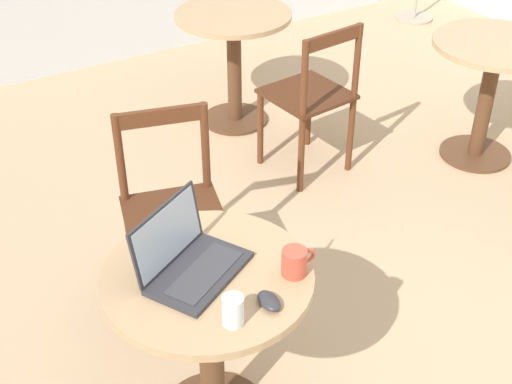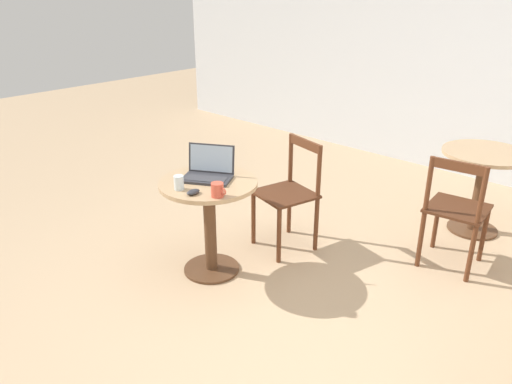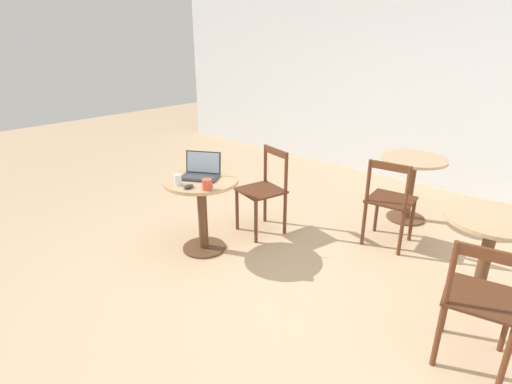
{
  "view_description": "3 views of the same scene",
  "coord_description": "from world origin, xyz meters",
  "px_view_note": "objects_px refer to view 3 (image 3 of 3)",
  "views": [
    {
      "loc": [
        -1.51,
        -1.66,
        2.26
      ],
      "look_at": [
        -0.36,
        0.3,
        0.69
      ],
      "focal_mm": 50.0,
      "sensor_mm": 36.0,
      "label": 1
    },
    {
      "loc": [
        1.7,
        -2.23,
        2.04
      ],
      "look_at": [
        -0.58,
        0.23,
        0.6
      ],
      "focal_mm": 35.0,
      "sensor_mm": 36.0,
      "label": 2
    },
    {
      "loc": [
        1.94,
        -2.31,
        1.96
      ],
      "look_at": [
        -0.34,
        0.22,
        0.63
      ],
      "focal_mm": 28.0,
      "sensor_mm": 36.0,
      "label": 3
    }
  ],
  "objects_px": {
    "mug": "(207,185)",
    "drinking_glass": "(178,180)",
    "laptop": "(201,172)",
    "chair_far_front": "(390,202)",
    "mouse": "(189,186)",
    "chair_near_back": "(264,191)",
    "cafe_table_mid": "(489,241)",
    "cafe_table_near": "(202,199)",
    "chair_mid_front": "(480,303)",
    "cafe_table_far": "(412,175)"
  },
  "relations": [
    {
      "from": "chair_far_front",
      "to": "chair_near_back",
      "type": "bearing_deg",
      "value": -152.06
    },
    {
      "from": "laptop",
      "to": "cafe_table_far",
      "type": "bearing_deg",
      "value": 57.78
    },
    {
      "from": "mouse",
      "to": "mug",
      "type": "bearing_deg",
      "value": 29.75
    },
    {
      "from": "drinking_glass",
      "to": "cafe_table_far",
      "type": "bearing_deg",
      "value": 61.28
    },
    {
      "from": "mouse",
      "to": "drinking_glass",
      "type": "relative_size",
      "value": 1.01
    },
    {
      "from": "cafe_table_far",
      "to": "chair_far_front",
      "type": "height_order",
      "value": "chair_far_front"
    },
    {
      "from": "chair_mid_front",
      "to": "drinking_glass",
      "type": "distance_m",
      "value": 2.46
    },
    {
      "from": "cafe_table_mid",
      "to": "mouse",
      "type": "xyz_separation_m",
      "value": [
        -2.13,
        -1.12,
        0.22
      ]
    },
    {
      "from": "cafe_table_mid",
      "to": "mug",
      "type": "relative_size",
      "value": 5.97
    },
    {
      "from": "chair_near_back",
      "to": "mug",
      "type": "height_order",
      "value": "chair_near_back"
    },
    {
      "from": "chair_far_front",
      "to": "mouse",
      "type": "height_order",
      "value": "chair_far_front"
    },
    {
      "from": "chair_mid_front",
      "to": "laptop",
      "type": "relative_size",
      "value": 2.13
    },
    {
      "from": "mouse",
      "to": "drinking_glass",
      "type": "bearing_deg",
      "value": -175.34
    },
    {
      "from": "cafe_table_near",
      "to": "chair_far_front",
      "type": "bearing_deg",
      "value": 44.94
    },
    {
      "from": "laptop",
      "to": "cafe_table_near",
      "type": "bearing_deg",
      "value": -44.13
    },
    {
      "from": "cafe_table_mid",
      "to": "chair_near_back",
      "type": "bearing_deg",
      "value": -174.24
    },
    {
      "from": "chair_mid_front",
      "to": "mug",
      "type": "relative_size",
      "value": 7.31
    },
    {
      "from": "chair_near_back",
      "to": "chair_mid_front",
      "type": "relative_size",
      "value": 1.0
    },
    {
      "from": "chair_far_front",
      "to": "mouse",
      "type": "relative_size",
      "value": 8.9
    },
    {
      "from": "laptop",
      "to": "mug",
      "type": "xyz_separation_m",
      "value": [
        0.29,
        -0.18,
        0.0
      ]
    },
    {
      "from": "cafe_table_far",
      "to": "mouse",
      "type": "relative_size",
      "value": 7.27
    },
    {
      "from": "chair_mid_front",
      "to": "mouse",
      "type": "xyz_separation_m",
      "value": [
        -2.28,
        -0.38,
        0.28
      ]
    },
    {
      "from": "chair_far_front",
      "to": "cafe_table_mid",
      "type": "bearing_deg",
      "value": -21.7
    },
    {
      "from": "chair_far_front",
      "to": "laptop",
      "type": "xyz_separation_m",
      "value": [
        -1.33,
        -1.24,
        0.32
      ]
    },
    {
      "from": "chair_near_back",
      "to": "chair_far_front",
      "type": "height_order",
      "value": "same"
    },
    {
      "from": "cafe_table_mid",
      "to": "chair_near_back",
      "type": "height_order",
      "value": "chair_near_back"
    },
    {
      "from": "cafe_table_mid",
      "to": "cafe_table_far",
      "type": "xyz_separation_m",
      "value": [
        -1.04,
        1.11,
        0.0
      ]
    },
    {
      "from": "laptop",
      "to": "mouse",
      "type": "distance_m",
      "value": 0.3
    },
    {
      "from": "mouse",
      "to": "cafe_table_far",
      "type": "bearing_deg",
      "value": 63.82
    },
    {
      "from": "laptop",
      "to": "drinking_glass",
      "type": "height_order",
      "value": "laptop"
    },
    {
      "from": "chair_mid_front",
      "to": "chair_far_front",
      "type": "bearing_deg",
      "value": 134.23
    },
    {
      "from": "cafe_table_mid",
      "to": "mouse",
      "type": "relative_size",
      "value": 7.27
    },
    {
      "from": "cafe_table_mid",
      "to": "chair_near_back",
      "type": "xyz_separation_m",
      "value": [
        -2.06,
        -0.21,
        -0.07
      ]
    },
    {
      "from": "chair_near_back",
      "to": "mouse",
      "type": "height_order",
      "value": "chair_near_back"
    },
    {
      "from": "cafe_table_mid",
      "to": "drinking_glass",
      "type": "bearing_deg",
      "value": -153.38
    },
    {
      "from": "chair_near_back",
      "to": "chair_mid_front",
      "type": "xyz_separation_m",
      "value": [
        2.2,
        -0.54,
        0.0
      ]
    },
    {
      "from": "chair_near_back",
      "to": "mouse",
      "type": "relative_size",
      "value": 8.9
    },
    {
      "from": "chair_far_front",
      "to": "mug",
      "type": "relative_size",
      "value": 7.31
    },
    {
      "from": "mug",
      "to": "drinking_glass",
      "type": "height_order",
      "value": "drinking_glass"
    },
    {
      "from": "mouse",
      "to": "drinking_glass",
      "type": "height_order",
      "value": "drinking_glass"
    },
    {
      "from": "chair_far_front",
      "to": "mouse",
      "type": "bearing_deg",
      "value": -128.2
    },
    {
      "from": "mouse",
      "to": "drinking_glass",
      "type": "distance_m",
      "value": 0.14
    },
    {
      "from": "cafe_table_near",
      "to": "drinking_glass",
      "type": "xyz_separation_m",
      "value": [
        -0.03,
        -0.23,
        0.25
      ]
    },
    {
      "from": "drinking_glass",
      "to": "mouse",
      "type": "bearing_deg",
      "value": 4.66
    },
    {
      "from": "cafe_table_mid",
      "to": "drinking_glass",
      "type": "height_order",
      "value": "drinking_glass"
    },
    {
      "from": "cafe_table_near",
      "to": "cafe_table_far",
      "type": "relative_size",
      "value": 1.0
    },
    {
      "from": "cafe_table_near",
      "to": "cafe_table_far",
      "type": "height_order",
      "value": "same"
    },
    {
      "from": "chair_far_front",
      "to": "drinking_glass",
      "type": "bearing_deg",
      "value": -130.96
    },
    {
      "from": "laptop",
      "to": "mouse",
      "type": "xyz_separation_m",
      "value": [
        0.14,
        -0.26,
        -0.03
      ]
    },
    {
      "from": "mug",
      "to": "drinking_glass",
      "type": "relative_size",
      "value": 1.23
    }
  ]
}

